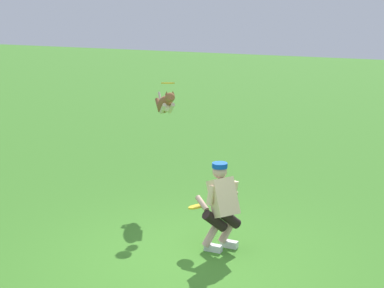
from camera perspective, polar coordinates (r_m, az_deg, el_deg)
name	(u,v)px	position (r m, az deg, el deg)	size (l,w,h in m)	color
ground_plane	(187,261)	(8.59, -0.45, -10.98)	(60.00, 60.00, 0.00)	#3C7B25
person	(222,204)	(8.71, 2.83, -5.69)	(0.71, 0.61, 1.29)	silver
dog	(165,104)	(10.75, -2.53, 3.80)	(0.72, 0.84, 0.57)	#905A36
frisbee_flying	(168,83)	(10.35, -2.29, 5.78)	(0.23, 0.23, 0.02)	yellow
frisbee_held	(197,206)	(8.86, 0.44, -5.93)	(0.25, 0.25, 0.02)	yellow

